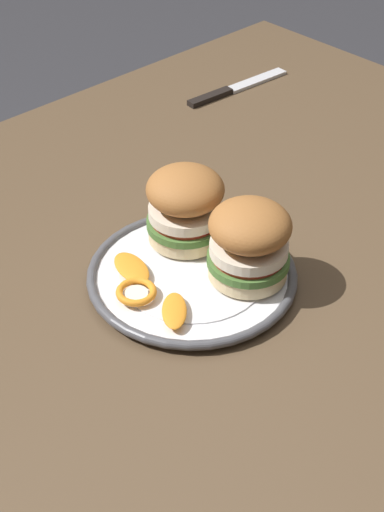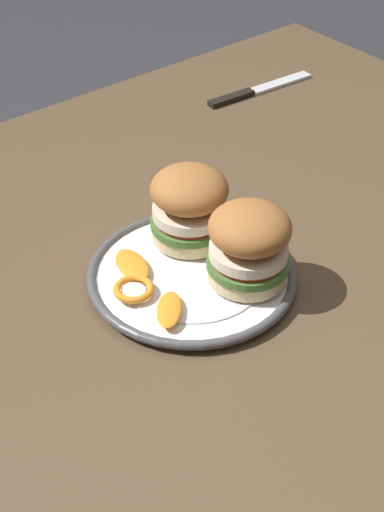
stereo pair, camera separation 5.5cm
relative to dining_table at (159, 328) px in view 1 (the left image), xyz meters
The scene contains 8 objects.
dining_table is the anchor object (origin of this frame).
dinner_plate 0.11m from the dining_table, 121.30° to the left, with size 0.26×0.26×0.02m.
sandwich_half_left 0.17m from the dining_table, 166.37° to the right, with size 0.10×0.10×0.10m.
sandwich_half_right 0.20m from the dining_table, 126.90° to the left, with size 0.11×0.11×0.10m.
orange_peel_curled 0.13m from the dining_table, 26.78° to the left, with size 0.07×0.07×0.01m.
orange_peel_strip_long 0.15m from the dining_table, 61.94° to the left, with size 0.06×0.07×0.01m.
orange_peel_strip_short 0.12m from the dining_table, 19.94° to the right, with size 0.05×0.07×0.01m.
table_knife 0.53m from the dining_table, 145.86° to the right, with size 0.22×0.04×0.01m.
Camera 1 is at (0.47, 0.57, 1.38)m, focal length 53.48 mm.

